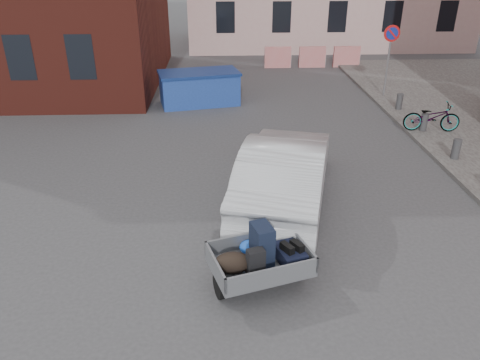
{
  "coord_description": "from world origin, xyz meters",
  "views": [
    {
      "loc": [
        -0.36,
        -8.04,
        5.24
      ],
      "look_at": [
        0.01,
        0.33,
        1.1
      ],
      "focal_mm": 35.0,
      "sensor_mm": 36.0,
      "label": 1
    }
  ],
  "objects_px": {
    "bicycle": "(432,117)",
    "dumpster": "(199,88)",
    "trailer": "(259,258)",
    "silver_car": "(285,172)"
  },
  "relations": [
    {
      "from": "trailer",
      "to": "dumpster",
      "type": "xyz_separation_m",
      "value": [
        -1.38,
        10.78,
        0.01
      ]
    },
    {
      "from": "dumpster",
      "to": "bicycle",
      "type": "distance_m",
      "value": 8.16
    },
    {
      "from": "silver_car",
      "to": "trailer",
      "type": "bearing_deg",
      "value": 89.09
    },
    {
      "from": "bicycle",
      "to": "dumpster",
      "type": "bearing_deg",
      "value": 70.75
    },
    {
      "from": "trailer",
      "to": "bicycle",
      "type": "relative_size",
      "value": 1.15
    },
    {
      "from": "trailer",
      "to": "dumpster",
      "type": "height_order",
      "value": "dumpster"
    },
    {
      "from": "trailer",
      "to": "silver_car",
      "type": "bearing_deg",
      "value": 57.08
    },
    {
      "from": "dumpster",
      "to": "trailer",
      "type": "bearing_deg",
      "value": -94.92
    },
    {
      "from": "trailer",
      "to": "silver_car",
      "type": "relative_size",
      "value": 0.4
    },
    {
      "from": "silver_car",
      "to": "bicycle",
      "type": "relative_size",
      "value": 2.89
    }
  ]
}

